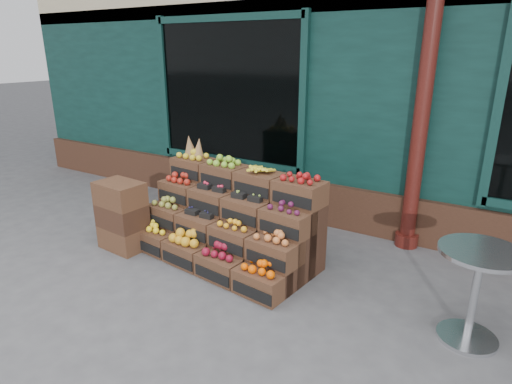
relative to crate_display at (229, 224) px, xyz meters
The scene contains 6 objects.
ground 0.94m from the crate_display, 50.34° to the right, with size 60.00×60.00×0.00m, color #4B4B4E.
shop_facade 4.92m from the crate_display, 83.12° to the left, with size 12.00×6.24×4.80m.
crate_display is the anchor object (origin of this frame).
spare_crates 1.34m from the crate_display, 157.67° to the right, with size 0.60×0.44×0.85m.
bistro_table 2.64m from the crate_display, ahead, with size 0.67×0.67×0.84m.
shopkeeper 2.59m from the crate_display, 126.12° to the left, with size 0.66×0.43×1.80m, color #19572A.
Camera 1 is at (2.17, -3.14, 2.36)m, focal length 30.00 mm.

